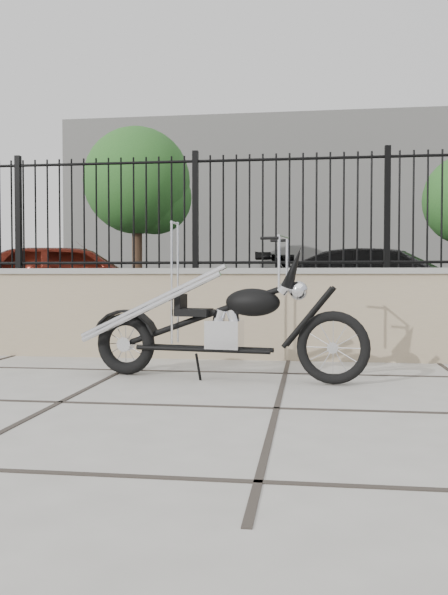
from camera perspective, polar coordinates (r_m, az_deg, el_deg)
ground_plane at (r=4.24m, az=4.78°, el=-10.00°), size 90.00×90.00×0.00m
parking_lot at (r=16.67m, az=7.02°, el=-1.05°), size 30.00×30.00×0.00m
retaining_wall at (r=6.66m, az=5.91°, el=-1.47°), size 14.00×0.36×0.96m
iron_fence at (r=6.68m, az=5.94°, el=7.82°), size 14.00×0.08×1.20m
background_building at (r=30.80m, az=7.39°, el=7.79°), size 22.00×6.00×8.00m
chopper_motorcycle at (r=5.32m, az=-0.44°, el=-0.11°), size 2.32×0.76×1.37m
car_red at (r=11.83m, az=-13.49°, el=1.31°), size 4.73×2.95×1.50m
car_black at (r=12.07m, az=14.83°, el=1.04°), size 5.11×3.04×1.39m
bollard_a at (r=9.10m, az=-10.80°, el=-0.85°), size 0.12×0.12×0.87m
tree_left at (r=21.62m, az=-7.90°, el=10.85°), size 3.57×3.57×6.02m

